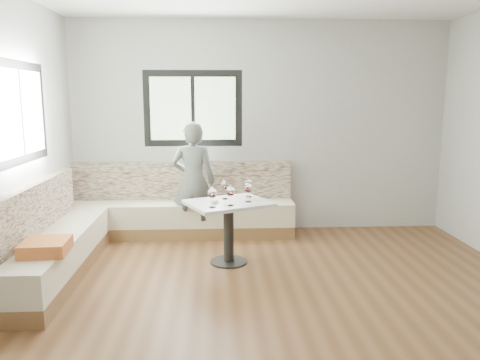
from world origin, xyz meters
name	(u,v)px	position (x,y,z in m)	size (l,w,h in m)	color
room	(279,144)	(-0.08, 0.08, 1.41)	(5.01, 5.01, 2.81)	brown
banquette	(133,223)	(-1.59, 1.62, 0.33)	(2.90, 2.80, 0.95)	brown
table	(229,217)	(-0.47, 1.15, 0.52)	(1.03, 0.94, 0.69)	black
person	(194,181)	(-0.89, 2.06, 0.75)	(0.55, 0.36, 1.50)	#595F5B
olive_ramekin	(214,201)	(-0.63, 1.09, 0.71)	(0.09, 0.09, 0.04)	white
wine_glass_a	(212,193)	(-0.64, 0.88, 0.84)	(0.10, 0.10, 0.21)	white
wine_glass_b	(231,192)	(-0.45, 0.96, 0.84)	(0.10, 0.10, 0.21)	white
wine_glass_c	(248,188)	(-0.26, 1.13, 0.84)	(0.10, 0.10, 0.21)	white
wine_glass_d	(225,186)	(-0.51, 1.28, 0.84)	(0.10, 0.10, 0.21)	white
wine_glass_e	(249,184)	(-0.24, 1.38, 0.84)	(0.10, 0.10, 0.21)	white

